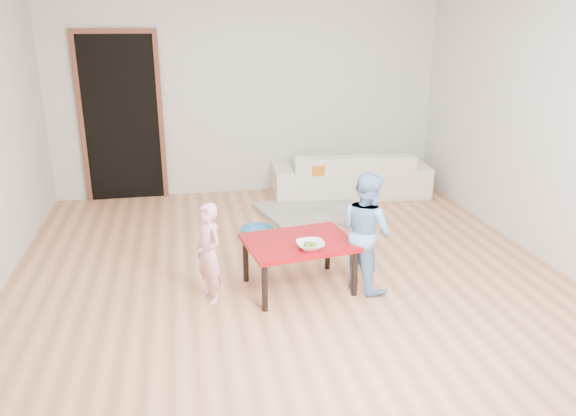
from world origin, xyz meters
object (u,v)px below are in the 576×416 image
object	(u,v)px
red_table	(299,264)
sofa	(350,173)
bowl	(310,245)
child_blue	(366,231)
basin	(257,233)
child_pink	(209,253)

from	to	relation	value
red_table	sofa	bearing A→B (deg)	64.12
bowl	child_blue	xyz separation A→B (m)	(0.51, 0.11, 0.04)
red_table	basin	xyz separation A→B (m)	(-0.19, 1.21, -0.17)
sofa	bowl	world-z (taller)	sofa
sofa	basin	distance (m)	1.94
bowl	child_blue	world-z (taller)	child_blue
child_pink	sofa	bearing A→B (deg)	114.66
basin	red_table	bearing A→B (deg)	-80.99
bowl	child_blue	distance (m)	0.53
sofa	basin	xyz separation A→B (m)	(-1.41, -1.30, -0.24)
child_blue	child_pink	bearing A→B (deg)	65.70
bowl	child_pink	distance (m)	0.83
red_table	child_pink	xyz separation A→B (m)	(-0.77, -0.07, 0.20)
child_blue	sofa	bearing A→B (deg)	-38.04
child_blue	basin	size ratio (longest dim) A/B	2.84
sofa	basin	world-z (taller)	sofa
red_table	basin	world-z (taller)	red_table
child_pink	child_blue	xyz separation A→B (m)	(1.33, -0.01, 0.09)
child_blue	basin	world-z (taller)	child_blue
basin	sofa	bearing A→B (deg)	42.68
red_table	child_blue	world-z (taller)	child_blue
sofa	bowl	bearing A→B (deg)	70.76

